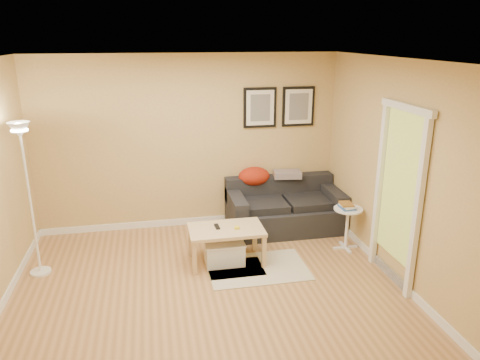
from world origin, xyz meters
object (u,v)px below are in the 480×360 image
Objects in this scene: storage_bin at (224,252)px; book_stack at (347,206)px; coffee_table at (226,245)px; floor_lamp at (31,205)px; sofa at (285,206)px; side_table at (347,229)px.

storage_bin is 1.78m from book_stack.
coffee_table is 0.50× the size of floor_lamp.
floor_lamp is at bearing -168.10° from sofa.
coffee_table is 2.43m from floor_lamp.
side_table is at bearing -52.05° from sofa.
side_table is (1.69, 0.06, 0.06)m from coffee_table.
coffee_table is 1.69m from side_table.
floor_lamp is (-4.00, 0.10, 0.27)m from book_stack.
floor_lamp is (-4.02, 0.11, 0.61)m from side_table.
floor_lamp is at bearing 176.40° from book_stack.
side_table is (0.64, -0.82, -0.08)m from sofa.
sofa is 0.89× the size of floor_lamp.
sofa is 1.78× the size of coffee_table.
sofa is at bearing 27.99° from coffee_table.
storage_bin is 0.26× the size of floor_lamp.
side_table is (1.73, 0.10, 0.14)m from storage_bin.
storage_bin is (-0.03, -0.04, -0.08)m from coffee_table.
storage_bin is at bearing -176.73° from side_table.
coffee_table is at bearing -140.18° from sofa.
side_table reaches higher than storage_bin.
coffee_table is 1.60× the size of side_table.
storage_bin is (-1.09, -0.92, -0.22)m from sofa.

